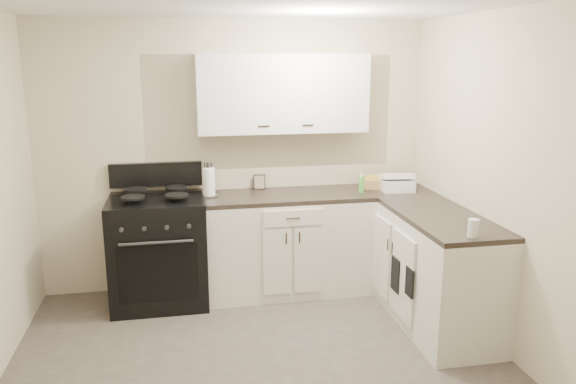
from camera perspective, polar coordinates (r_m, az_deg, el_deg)
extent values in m
plane|color=#473F38|center=(4.06, -2.19, -18.57)|extent=(3.60, 3.60, 0.00)
plane|color=beige|center=(5.31, -5.35, 3.59)|extent=(3.60, 0.00, 3.60)
plane|color=beige|center=(4.21, 22.60, 0.07)|extent=(0.00, 3.60, 3.60)
plane|color=beige|center=(1.91, 6.23, -14.67)|extent=(3.60, 0.00, 3.60)
cube|color=silver|center=(5.27, -0.21, -5.39)|extent=(1.55, 0.60, 0.90)
cube|color=silver|center=(5.00, 13.52, -6.82)|extent=(0.60, 1.90, 0.90)
cube|color=black|center=(5.14, -0.21, -0.42)|extent=(1.55, 0.60, 0.04)
cube|color=black|center=(4.86, 13.82, -1.61)|extent=(0.60, 1.90, 0.04)
cube|color=silver|center=(5.15, -0.54, 9.97)|extent=(1.55, 0.30, 0.70)
cube|color=black|center=(5.17, -12.97, -6.03)|extent=(0.83, 0.71, 1.00)
cube|color=tan|center=(5.10, -8.06, 0.81)|extent=(0.12, 0.11, 0.21)
cylinder|color=white|center=(5.07, -8.05, 0.99)|extent=(0.13, 0.13, 0.26)
cylinder|color=#50B144|center=(5.22, 7.48, 0.76)|extent=(0.06, 0.06, 0.15)
cube|color=black|center=(5.32, -2.94, 1.04)|extent=(0.12, 0.05, 0.14)
cube|color=#A7804E|center=(5.44, 8.88, 0.88)|extent=(0.31, 0.26, 0.09)
cube|color=white|center=(5.37, 10.95, 0.74)|extent=(0.32, 0.30, 0.11)
cylinder|color=silver|center=(4.10, 18.30, -3.50)|extent=(0.08, 0.08, 0.13)
cube|color=black|center=(4.47, 12.25, -8.95)|extent=(0.02, 0.13, 0.23)
cube|color=black|center=(4.72, 10.90, -8.24)|extent=(0.02, 0.16, 0.28)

